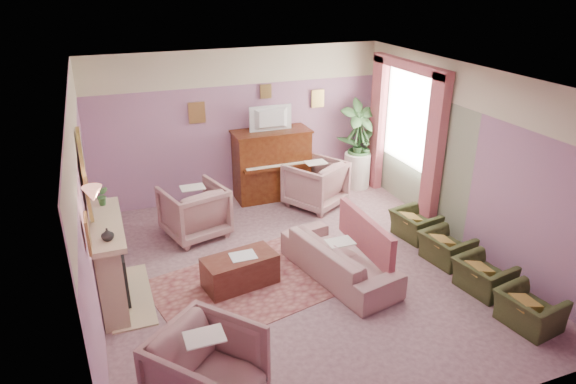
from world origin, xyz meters
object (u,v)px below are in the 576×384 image
object	(u,v)px
piano	(272,165)
floral_armchair_front	(207,367)
olive_chair_b	(484,271)
side_table	(357,170)
television	(272,117)
floral_armchair_left	(194,209)
sofa	(340,252)
olive_chair_d	(415,221)
olive_chair_a	(530,305)
olive_chair_c	(446,244)
coffee_table	(240,271)
floral_armchair_right	(315,182)

from	to	relation	value
piano	floral_armchair_front	world-z (taller)	piano
olive_chair_b	side_table	world-z (taller)	side_table
television	floral_armchair_left	distance (m)	2.26
television	sofa	size ratio (longest dim) A/B	0.41
sofa	olive_chair_d	distance (m)	1.78
television	floral_armchair_front	distance (m)	5.32
floral_armchair_front	sofa	bearing A→B (deg)	36.63
piano	sofa	bearing A→B (deg)	-90.66
television	olive_chair_a	distance (m)	5.24
floral_armchair_front	olive_chair_c	bearing A→B (deg)	20.61
olive_chair_c	coffee_table	bearing A→B (deg)	170.92
olive_chair_b	olive_chair_c	xyz separation A→B (m)	(0.00, 0.82, 0.00)
olive_chair_a	side_table	distance (m)	4.75
piano	floral_armchair_right	bearing A→B (deg)	-47.69
coffee_table	sofa	size ratio (longest dim) A/B	0.52
television	olive_chair_d	xyz separation A→B (m)	(1.64, -2.35, -1.30)
floral_armchair_front	olive_chair_a	xyz separation A→B (m)	(3.95, -0.16, -0.18)
floral_armchair_front	olive_chair_b	xyz separation A→B (m)	(3.95, 0.66, -0.18)
piano	olive_chair_c	distance (m)	3.63
coffee_table	floral_armchair_right	xyz separation A→B (m)	(2.03, 2.06, 0.26)
floral_armchair_right	olive_chair_a	distance (m)	4.31
olive_chair_b	olive_chair_c	bearing A→B (deg)	90.00
olive_chair_b	floral_armchair_front	bearing A→B (deg)	-170.44
piano	television	bearing A→B (deg)	-90.00
sofa	olive_chair_b	bearing A→B (deg)	-31.53
coffee_table	floral_armchair_front	distance (m)	2.18
sofa	olive_chair_c	world-z (taller)	sofa
television	floral_armchair_right	distance (m)	1.42
coffee_table	olive_chair_a	xyz separation A→B (m)	(3.06, -2.13, 0.08)
coffee_table	olive_chair_c	bearing A→B (deg)	-9.08
floral_armchair_front	olive_chair_a	bearing A→B (deg)	-2.25
floral_armchair_left	coffee_table	bearing A→B (deg)	-80.50
coffee_table	side_table	world-z (taller)	side_table
piano	television	xyz separation A→B (m)	(0.00, -0.05, 0.95)
piano	floral_armchair_front	size ratio (longest dim) A/B	1.46
television	olive_chair_a	xyz separation A→B (m)	(1.64, -4.81, -1.30)
olive_chair_d	coffee_table	bearing A→B (deg)	-173.81
side_table	sofa	bearing A→B (deg)	-121.98
coffee_table	floral_armchair_left	world-z (taller)	floral_armchair_left
olive_chair_b	olive_chair_d	size ratio (longest dim) A/B	1.00
floral_armchair_left	olive_chair_b	world-z (taller)	floral_armchair_left
floral_armchair_right	olive_chair_d	size ratio (longest dim) A/B	1.38
floral_armchair_left	olive_chair_d	size ratio (longest dim) A/B	1.38
floral_armchair_left	floral_armchair_right	distance (m)	2.34
piano	floral_armchair_front	xyz separation A→B (m)	(-2.31, -4.71, -0.17)
floral_armchair_right	floral_armchair_front	size ratio (longest dim) A/B	1.00
olive_chair_d	sofa	bearing A→B (deg)	-159.87
piano	television	world-z (taller)	television
floral_armchair_right	coffee_table	bearing A→B (deg)	-134.63
sofa	side_table	bearing A→B (deg)	58.02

